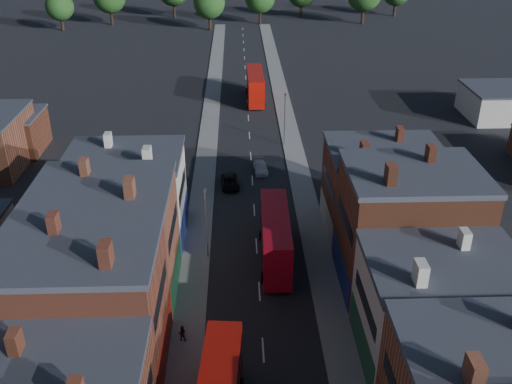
{
  "coord_description": "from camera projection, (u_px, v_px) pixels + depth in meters",
  "views": [
    {
      "loc": [
        -1.84,
        -20.25,
        34.16
      ],
      "look_at": [
        0.0,
        33.58,
        5.84
      ],
      "focal_mm": 40.0,
      "sensor_mm": 36.0,
      "label": 1
    }
  ],
  "objects": [
    {
      "name": "pavement_west",
      "position": [
        204.0,
        174.0,
        77.87
      ],
      "size": [
        3.0,
        200.0,
        0.12
      ],
      "primitive_type": "cube",
      "color": "gray",
      "rests_on": "ground"
    },
    {
      "name": "lamp_post_2",
      "position": [
        206.0,
        219.0,
        58.05
      ],
      "size": [
        0.25,
        0.7,
        8.12
      ],
      "color": "slate",
      "rests_on": "ground"
    },
    {
      "name": "ped_1",
      "position": [
        182.0,
        333.0,
        48.58
      ],
      "size": [
        0.78,
        0.48,
        1.52
      ],
      "primitive_type": "imported",
      "rotation": [
        0.0,
        0.0,
        3.03
      ],
      "color": "#402319",
      "rests_on": "pavement_west"
    },
    {
      "name": "pavement_east",
      "position": [
        299.0,
        173.0,
        78.26
      ],
      "size": [
        3.0,
        200.0,
        0.12
      ],
      "primitive_type": "cube",
      "color": "gray",
      "rests_on": "ground"
    },
    {
      "name": "car_3",
      "position": [
        261.0,
        167.0,
        78.52
      ],
      "size": [
        2.12,
        4.51,
        1.27
      ],
      "primitive_type": "imported",
      "rotation": [
        0.0,
        0.0,
        0.08
      ],
      "color": "silver",
      "rests_on": "ground"
    },
    {
      "name": "lamp_post_3",
      "position": [
        285.0,
        116.0,
        84.91
      ],
      "size": [
        0.25,
        0.7,
        8.12
      ],
      "color": "slate",
      "rests_on": "ground"
    },
    {
      "name": "bus_2",
      "position": [
        255.0,
        85.0,
        104.33
      ],
      "size": [
        3.26,
        12.47,
        5.37
      ],
      "rotation": [
        0.0,
        0.0,
        0.01
      ],
      "color": "#AD1007",
      "rests_on": "ground"
    },
    {
      "name": "car_2",
      "position": [
        230.0,
        182.0,
        74.49
      ],
      "size": [
        2.63,
        4.94,
        1.32
      ],
      "primitive_type": "imported",
      "rotation": [
        0.0,
        0.0,
        0.1
      ],
      "color": "black",
      "rests_on": "ground"
    },
    {
      "name": "bus_1",
      "position": [
        275.0,
        237.0,
        58.49
      ],
      "size": [
        3.27,
        12.24,
        5.27
      ],
      "rotation": [
        0.0,
        0.0,
        -0.02
      ],
      "color": "#B70A1A",
      "rests_on": "ground"
    }
  ]
}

